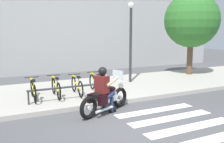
% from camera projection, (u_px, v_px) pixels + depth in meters
% --- Properties ---
extents(ground_plane, '(48.00, 48.00, 0.00)m').
position_uv_depth(ground_plane, '(133.00, 125.00, 6.87)').
color(ground_plane, '#4C4C4F').
extents(sidewalk, '(24.00, 4.40, 0.15)m').
position_uv_depth(sidewalk, '(82.00, 91.00, 10.45)').
color(sidewalk, '#A8A399').
rests_on(sidewalk, ground).
extents(crosswalk_stripe_0, '(2.80, 0.40, 0.01)m').
position_uv_depth(crosswalk_stripe_0, '(215.00, 139.00, 6.02)').
color(crosswalk_stripe_0, white).
rests_on(crosswalk_stripe_0, ground).
extents(crosswalk_stripe_1, '(2.80, 0.40, 0.01)m').
position_uv_depth(crosswalk_stripe_1, '(191.00, 127.00, 6.73)').
color(crosswalk_stripe_1, white).
rests_on(crosswalk_stripe_1, ground).
extents(crosswalk_stripe_2, '(2.80, 0.40, 0.01)m').
position_uv_depth(crosswalk_stripe_2, '(171.00, 118.00, 7.44)').
color(crosswalk_stripe_2, white).
rests_on(crosswalk_stripe_2, ground).
extents(crosswalk_stripe_3, '(2.80, 0.40, 0.01)m').
position_uv_depth(crosswalk_stripe_3, '(155.00, 110.00, 8.14)').
color(crosswalk_stripe_3, white).
rests_on(crosswalk_stripe_3, ground).
extents(motorcycle, '(2.01, 1.04, 1.26)m').
position_uv_depth(motorcycle, '(106.00, 98.00, 7.86)').
color(motorcycle, black).
rests_on(motorcycle, ground).
extents(rider, '(0.76, 0.70, 1.46)m').
position_uv_depth(rider, '(104.00, 87.00, 7.75)').
color(rider, '#591919').
rests_on(rider, ground).
extents(bicycle_0, '(0.48, 1.61, 0.75)m').
position_uv_depth(bicycle_0, '(33.00, 90.00, 8.80)').
color(bicycle_0, black).
rests_on(bicycle_0, sidewalk).
extents(bicycle_1, '(0.48, 1.63, 0.76)m').
position_uv_depth(bicycle_1, '(56.00, 88.00, 9.15)').
color(bicycle_1, black).
rests_on(bicycle_1, sidewalk).
extents(bicycle_2, '(0.48, 1.59, 0.73)m').
position_uv_depth(bicycle_2, '(77.00, 86.00, 9.50)').
color(bicycle_2, black).
rests_on(bicycle_2, sidewalk).
extents(bicycle_3, '(0.48, 1.71, 0.76)m').
position_uv_depth(bicycle_3, '(97.00, 84.00, 9.85)').
color(bicycle_3, black).
rests_on(bicycle_3, sidewalk).
extents(bike_rack, '(2.98, 0.07, 0.49)m').
position_uv_depth(bike_rack, '(71.00, 88.00, 8.82)').
color(bike_rack, '#333338').
rests_on(bike_rack, sidewalk).
extents(street_lamp, '(0.28, 0.28, 3.78)m').
position_uv_depth(street_lamp, '(131.00, 35.00, 11.55)').
color(street_lamp, '#2D2D33').
rests_on(street_lamp, ground).
extents(tree_near_rack, '(2.92, 2.92, 4.53)m').
position_uv_depth(tree_near_rack, '(192.00, 20.00, 13.53)').
color(tree_near_rack, brown).
rests_on(tree_near_rack, ground).
extents(building_backdrop, '(24.00, 1.20, 6.12)m').
position_uv_depth(building_backdrop, '(48.00, 21.00, 15.01)').
color(building_backdrop, '#A5A5A5').
rests_on(building_backdrop, ground).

